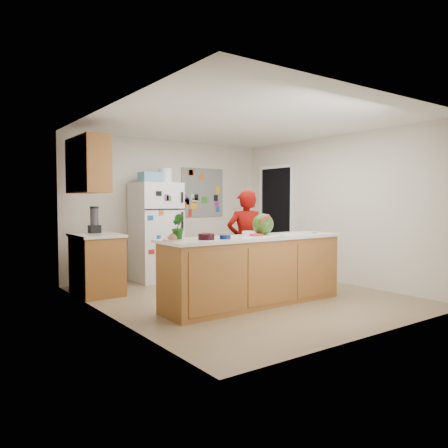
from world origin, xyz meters
TOP-DOWN VIEW (x-y plane):
  - floor at (0.00, 0.00)m, footprint 4.00×4.50m
  - wall_back at (0.00, 2.26)m, footprint 4.00×0.02m
  - wall_left at (-2.01, 0.00)m, footprint 0.02×4.50m
  - wall_right at (2.01, 0.00)m, footprint 0.02×4.50m
  - ceiling at (0.00, 0.00)m, footprint 4.00×4.50m
  - doorway at (1.99, 1.45)m, footprint 0.03×0.85m
  - peninsula_base at (-0.20, -0.50)m, footprint 2.60×0.62m
  - peninsula_top at (-0.20, -0.50)m, footprint 2.68×0.70m
  - side_counter_base at (-1.69, 1.35)m, footprint 0.60×0.80m
  - side_counter_top at (-1.69, 1.35)m, footprint 0.64×0.84m
  - upper_cabinets at (-1.82, 1.30)m, footprint 0.35×1.00m
  - refrigerator at (-0.45, 1.88)m, footprint 0.75×0.70m
  - fridge_top_bin at (-0.55, 1.88)m, footprint 0.35×0.28m
  - photo_collage at (0.75, 2.24)m, footprint 0.95×0.01m
  - person at (0.16, 0.15)m, footprint 0.67×0.56m
  - blender_appliance at (-1.64, 1.57)m, footprint 0.12×0.12m
  - cutting_board at (-0.11, -0.51)m, footprint 0.52×0.46m
  - watermelon at (-0.05, -0.49)m, footprint 0.29×0.29m
  - watermelon_slice at (-0.22, -0.56)m, footprint 0.19×0.19m
  - cherry_bowl at (-1.00, -0.56)m, footprint 0.20×0.20m
  - white_bowl at (-0.20, -0.39)m, footprint 0.21×0.21m
  - cobalt_bowl at (-0.78, -0.63)m, footprint 0.18×0.18m
  - plate at (-1.40, -0.45)m, footprint 0.33×0.33m
  - paper_towel at (0.29, -0.58)m, footprint 0.17×0.16m
  - keys at (0.87, -0.58)m, footprint 0.09×0.06m
  - potted_plant at (-1.34, -0.45)m, footprint 0.18×0.20m

SIDE VIEW (x-z plane):
  - floor at x=0.00m, z-range -0.02..0.00m
  - side_counter_base at x=-1.69m, z-range 0.00..0.86m
  - peninsula_base at x=-0.20m, z-range 0.00..0.88m
  - person at x=0.16m, z-range 0.00..1.55m
  - refrigerator at x=-0.45m, z-range 0.00..1.70m
  - side_counter_top at x=-1.69m, z-range 0.86..0.90m
  - peninsula_top at x=-0.20m, z-range 0.88..0.92m
  - cutting_board at x=-0.11m, z-range 0.92..0.93m
  - keys at x=0.87m, z-range 0.92..0.93m
  - plate at x=-1.40m, z-range 0.92..0.94m
  - paper_towel at x=0.29m, z-range 0.92..0.94m
  - watermelon_slice at x=-0.22m, z-range 0.93..0.95m
  - cobalt_bowl at x=-0.78m, z-range 0.92..0.97m
  - white_bowl at x=-0.20m, z-range 0.92..0.98m
  - cherry_bowl at x=-1.00m, z-range 0.92..0.99m
  - doorway at x=1.99m, z-range 0.00..2.04m
  - watermelon at x=-0.05m, z-range 0.93..1.22m
  - potted_plant at x=-1.34m, z-range 0.92..1.24m
  - blender_appliance at x=-1.64m, z-range 0.90..1.28m
  - wall_back at x=0.00m, z-range 0.00..2.50m
  - wall_left at x=-2.01m, z-range 0.00..2.50m
  - wall_right at x=2.01m, z-range 0.00..2.50m
  - photo_collage at x=0.75m, z-range 1.08..2.02m
  - fridge_top_bin at x=-0.55m, z-range 1.70..1.88m
  - upper_cabinets at x=-1.82m, z-range 1.50..2.30m
  - ceiling at x=0.00m, z-range 2.50..2.52m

